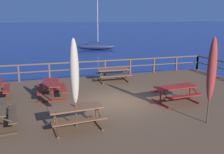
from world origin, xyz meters
TOP-DOWN VIEW (x-y plane):
  - ground_plane at (0.00, 0.00)m, footprint 600.00×600.00m
  - wooden_deck at (0.00, 0.00)m, footprint 16.98×11.08m
  - railing_waterside_far at (-0.00, 5.39)m, footprint 16.78×0.10m
  - picnic_table_back_right at (-2.35, -2.28)m, footprint 2.04×1.56m
  - picnic_table_mid_left at (1.03, 3.85)m, footprint 2.06×1.49m
  - picnic_table_mid_right at (2.59, -0.92)m, footprint 2.13×1.56m
  - picnic_table_front_right at (-2.93, 1.65)m, footprint 1.44×1.97m
  - patio_umbrella_short_mid at (-2.35, -2.30)m, footprint 0.32×0.32m
  - patio_umbrella_tall_mid_right at (2.43, -3.44)m, footprint 0.32×0.32m
  - sailboat_distant at (5.33, 25.90)m, footprint 6.22×3.54m

SIDE VIEW (x-z plane):
  - ground_plane at x=0.00m, z-range 0.00..0.00m
  - wooden_deck at x=0.00m, z-range 0.00..0.74m
  - sailboat_distant at x=5.33m, z-range -3.35..4.37m
  - picnic_table_back_right at x=-2.35m, z-range 0.91..1.69m
  - picnic_table_front_right at x=-2.93m, z-range 0.91..1.69m
  - picnic_table_mid_left at x=1.03m, z-range 0.91..1.69m
  - picnic_table_mid_right at x=2.59m, z-range 0.91..1.69m
  - railing_waterside_far at x=0.00m, z-range 0.95..2.04m
  - patio_umbrella_short_mid at x=-2.35m, z-range 1.18..4.41m
  - patio_umbrella_tall_mid_right at x=2.43m, z-range 1.18..4.42m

